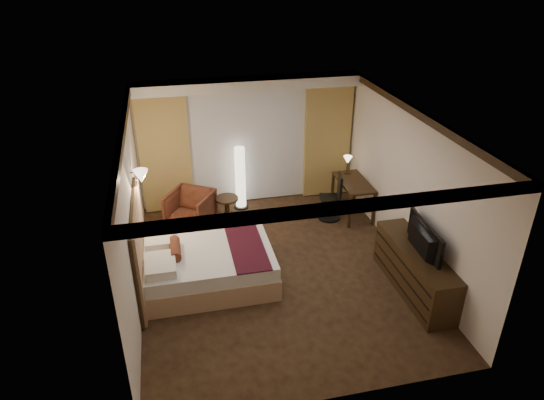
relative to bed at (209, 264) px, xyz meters
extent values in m
cube|color=black|center=(1.15, 0.01, -0.30)|extent=(4.50, 5.50, 0.01)
cube|color=white|center=(1.15, 0.01, 2.40)|extent=(4.50, 5.50, 0.01)
cube|color=silver|center=(1.15, 2.76, 1.05)|extent=(4.50, 0.02, 2.70)
cube|color=silver|center=(-1.10, 0.01, 1.05)|extent=(0.02, 5.50, 2.70)
cube|color=silver|center=(3.40, 0.01, 1.05)|extent=(0.02, 5.50, 2.70)
cube|color=white|center=(1.15, 2.51, 2.30)|extent=(4.50, 0.50, 0.20)
cube|color=silver|center=(1.15, 2.68, 0.95)|extent=(2.48, 0.04, 2.45)
cube|color=tan|center=(-0.55, 2.62, 0.95)|extent=(1.00, 0.14, 2.45)
cube|color=tan|center=(2.85, 2.62, 0.95)|extent=(1.00, 0.14, 2.45)
imported|color=#4B2016|center=(-0.17, 1.82, 0.11)|extent=(1.07, 1.05, 0.82)
imported|color=black|center=(3.12, -0.99, 0.77)|extent=(0.68, 1.12, 0.14)
camera|label=1|loc=(-0.42, -6.62, 4.59)|focal=32.00mm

